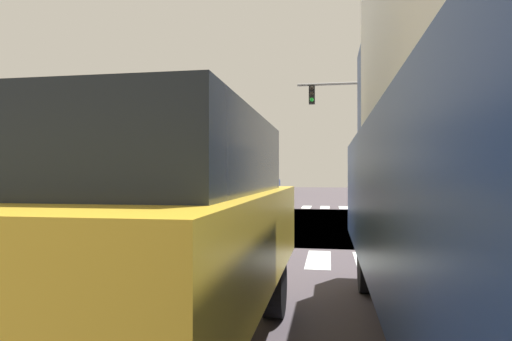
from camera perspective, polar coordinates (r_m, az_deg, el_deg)
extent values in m
cube|color=#433B41|center=(16.89, -2.25, -6.72)|extent=(14.00, 90.00, 0.05)
cube|color=#433B41|center=(16.89, -2.25, -6.72)|extent=(90.00, 12.00, 0.05)
cube|color=#B2ADA3|center=(30.03, 28.22, -3.78)|extent=(12.00, 12.00, 0.14)
cube|color=#ACABA4|center=(32.90, -20.43, -3.52)|extent=(12.00, 12.00, 0.14)
cube|color=white|center=(11.77, -28.71, -9.20)|extent=(0.50, 2.00, 0.01)
cube|color=white|center=(11.19, -24.63, -9.68)|extent=(0.50, 2.00, 0.01)
cube|color=white|center=(10.66, -20.12, -10.15)|extent=(0.50, 2.00, 0.01)
cube|color=white|center=(10.21, -15.16, -10.59)|extent=(0.50, 2.00, 0.01)
cube|color=white|center=(9.84, -9.77, -10.99)|extent=(0.50, 2.00, 0.01)
cube|color=white|center=(9.56, -3.99, -11.30)|extent=(0.50, 2.00, 0.01)
cube|color=white|center=(9.38, 2.08, -11.51)|extent=(0.50, 2.00, 0.01)
cube|color=white|center=(9.30, 8.32, -11.60)|extent=(0.50, 2.00, 0.01)
cube|color=white|center=(9.33, 14.60, -11.55)|extent=(0.50, 2.00, 0.01)
cube|color=white|center=(9.47, 20.76, -11.37)|extent=(0.50, 2.00, 0.01)
cube|color=white|center=(9.71, 26.68, -11.08)|extent=(0.50, 2.00, 0.01)
cube|color=white|center=(25.89, -13.64, -4.50)|extent=(0.50, 2.00, 0.01)
cube|color=white|center=(25.52, -11.57, -4.56)|extent=(0.50, 2.00, 0.01)
cube|color=white|center=(25.17, -9.44, -4.62)|extent=(0.50, 2.00, 0.01)
cube|color=white|center=(24.86, -7.26, -4.67)|extent=(0.50, 2.00, 0.01)
cube|color=white|center=(24.59, -5.02, -4.72)|extent=(0.50, 2.00, 0.01)
cube|color=white|center=(24.36, -2.73, -4.76)|extent=(0.50, 2.00, 0.01)
cube|color=white|center=(24.16, -0.41, -4.80)|extent=(0.50, 2.00, 0.01)
cube|color=white|center=(24.01, 1.95, -4.82)|extent=(0.50, 2.00, 0.01)
cube|color=white|center=(23.90, 4.33, -4.84)|extent=(0.50, 2.00, 0.01)
cube|color=white|center=(23.82, 6.74, -4.85)|extent=(0.50, 2.00, 0.01)
cube|color=white|center=(23.79, 9.15, -4.86)|extent=(0.50, 2.00, 0.01)
cube|color=white|center=(23.81, 11.57, -4.85)|extent=(0.50, 2.00, 0.01)
cube|color=white|center=(23.86, 13.98, -4.83)|extent=(0.50, 2.00, 0.01)
cube|color=white|center=(23.96, 16.37, -4.81)|extent=(0.50, 2.00, 0.01)
cylinder|color=gray|center=(23.95, 21.34, 3.67)|extent=(0.20, 0.20, 7.08)
cylinder|color=gray|center=(23.95, 13.49, 11.25)|extent=(6.53, 0.14, 0.14)
cube|color=black|center=(23.87, 14.29, 9.94)|extent=(0.32, 0.40, 1.00)
sphere|color=black|center=(23.69, 14.34, 10.79)|extent=(0.22, 0.22, 0.22)
sphere|color=black|center=(23.63, 14.34, 10.05)|extent=(0.22, 0.22, 0.22)
sphere|color=green|center=(23.57, 14.34, 9.31)|extent=(0.22, 0.22, 0.22)
cube|color=black|center=(23.81, 7.44, 9.96)|extent=(0.32, 0.40, 1.00)
sphere|color=black|center=(23.63, 7.42, 10.80)|extent=(0.22, 0.22, 0.22)
sphere|color=black|center=(23.57, 7.42, 10.06)|extent=(0.22, 0.22, 0.22)
sphere|color=green|center=(23.51, 7.42, 9.32)|extent=(0.22, 0.22, 0.22)
cylinder|color=gray|center=(31.56, 18.30, 3.04)|extent=(0.16, 0.16, 7.51)
cylinder|color=gray|center=(31.90, 17.02, 9.61)|extent=(1.40, 0.10, 0.10)
ellipsoid|color=silver|center=(31.81, 15.75, 9.54)|extent=(0.60, 0.32, 0.20)
cube|color=silver|center=(34.89, -24.95, 0.20)|extent=(13.59, 8.94, 4.45)
cube|color=silver|center=(35.00, -24.93, 4.17)|extent=(13.89, 9.24, 0.40)
cube|color=black|center=(27.76, -14.88, -2.38)|extent=(0.24, 2.20, 1.80)
cylinder|color=black|center=(37.30, 2.35, -2.79)|extent=(0.26, 0.68, 0.68)
cylinder|color=black|center=(37.51, 0.17, -2.78)|extent=(0.26, 0.68, 0.68)
cylinder|color=black|center=(40.20, 2.88, -2.63)|extent=(0.26, 0.68, 0.68)
cylinder|color=black|center=(40.40, 0.85, -2.62)|extent=(0.26, 0.68, 0.68)
cube|color=navy|center=(38.83, 1.57, -1.72)|extent=(1.80, 4.30, 0.66)
cube|color=black|center=(38.82, 1.57, -0.83)|extent=(1.55, 2.24, 0.54)
cylinder|color=black|center=(46.80, 0.14, -2.34)|extent=(0.26, 0.68, 0.68)
cylinder|color=black|center=(47.06, -1.59, -2.33)|extent=(0.26, 0.68, 0.68)
cylinder|color=black|center=(49.69, 0.70, -2.24)|extent=(0.26, 0.68, 0.68)
cylinder|color=black|center=(49.93, -0.94, -2.23)|extent=(0.26, 0.68, 0.68)
cube|color=navy|center=(48.35, -0.42, -1.49)|extent=(1.80, 4.30, 0.66)
cube|color=black|center=(48.34, -0.42, -0.78)|extent=(1.55, 2.24, 0.54)
cylinder|color=black|center=(6.86, 14.59, -12.19)|extent=(0.26, 0.80, 0.80)
cylinder|color=black|center=(7.28, 30.15, -11.46)|extent=(0.26, 0.80, 0.80)
cube|color=navy|center=(4.52, 29.53, -3.55)|extent=(2.40, 7.20, 1.49)
cube|color=navy|center=(6.70, 23.08, 10.16)|extent=(2.11, 2.02, 1.49)
cylinder|color=black|center=(5.98, -13.15, -14.23)|extent=(0.26, 0.74, 0.74)
cylinder|color=black|center=(5.58, 2.41, -15.24)|extent=(0.26, 0.74, 0.74)
cube|color=gold|center=(4.11, -11.49, -9.00)|extent=(1.96, 4.60, 0.88)
cube|color=black|center=(4.07, -11.47, 2.20)|extent=(1.69, 3.22, 0.72)
cylinder|color=black|center=(32.96, -3.82, -3.03)|extent=(0.26, 0.74, 0.74)
cylinder|color=black|center=(33.36, -6.45, -3.00)|extent=(0.26, 0.74, 0.74)
cylinder|color=black|center=(36.01, -2.66, -2.82)|extent=(0.26, 0.74, 0.74)
cylinder|color=black|center=(36.38, -5.08, -2.80)|extent=(0.26, 0.74, 0.74)
cube|color=gold|center=(34.64, -4.48, -1.57)|extent=(1.96, 4.60, 0.88)
cube|color=black|center=(34.64, -4.48, -0.25)|extent=(1.69, 3.22, 0.72)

